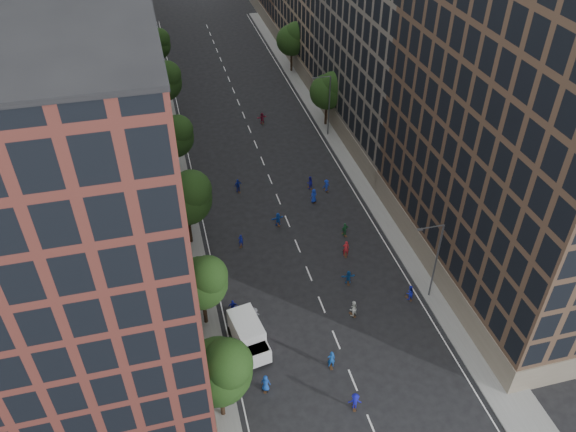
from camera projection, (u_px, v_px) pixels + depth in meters
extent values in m
plane|color=black|center=(263.00, 163.00, 74.87)|extent=(240.00, 240.00, 0.00)
cube|color=slate|center=(168.00, 146.00, 78.21)|extent=(4.00, 105.00, 0.15)
cube|color=slate|center=(332.00, 125.00, 82.92)|extent=(4.00, 105.00, 0.15)
cube|color=#552620|center=(84.00, 232.00, 39.76)|extent=(14.00, 22.00, 30.00)
cube|color=#887159|center=(87.00, 72.00, 56.90)|extent=(14.00, 26.00, 34.00)
cube|color=#552620|center=(96.00, 26.00, 76.34)|extent=(14.00, 20.00, 28.00)
cube|color=#4A3527|center=(534.00, 108.00, 48.44)|extent=(14.00, 30.00, 36.00)
cube|color=#615950|center=(398.00, 17.00, 71.55)|extent=(14.00, 28.00, 33.00)
cylinder|color=black|center=(222.00, 400.00, 43.91)|extent=(0.36, 0.36, 3.96)
sphere|color=black|center=(218.00, 371.00, 41.70)|extent=(5.20, 5.20, 5.20)
sphere|color=black|center=(227.00, 364.00, 40.64)|extent=(3.90, 3.90, 3.90)
cylinder|color=black|center=(205.00, 309.00, 51.64)|extent=(0.36, 0.36, 3.70)
sphere|color=black|center=(201.00, 283.00, 49.59)|extent=(4.80, 4.80, 4.80)
sphere|color=black|center=(207.00, 276.00, 48.60)|extent=(3.60, 3.60, 3.60)
cylinder|color=black|center=(190.00, 228.00, 60.67)|extent=(0.36, 0.36, 4.22)
sphere|color=black|center=(186.00, 199.00, 58.31)|extent=(5.60, 5.60, 5.60)
sphere|color=black|center=(191.00, 190.00, 57.16)|extent=(4.20, 4.20, 4.20)
cylinder|color=black|center=(177.00, 162.00, 71.49)|extent=(0.36, 0.36, 3.87)
sphere|color=black|center=(174.00, 138.00, 69.33)|extent=(5.00, 5.00, 5.00)
sphere|color=black|center=(178.00, 130.00, 68.30)|extent=(3.75, 3.75, 3.75)
cylinder|color=black|center=(167.00, 106.00, 83.68)|extent=(0.36, 0.36, 4.05)
sphere|color=black|center=(163.00, 83.00, 81.42)|extent=(5.40, 5.40, 5.40)
sphere|color=black|center=(167.00, 75.00, 80.32)|extent=(4.05, 4.05, 4.05)
cylinder|color=black|center=(159.00, 65.00, 96.01)|extent=(0.36, 0.36, 3.78)
sphere|color=black|center=(156.00, 45.00, 93.90)|extent=(4.80, 4.80, 4.80)
sphere|color=black|center=(159.00, 39.00, 92.91)|extent=(3.60, 3.60, 3.60)
cylinder|color=black|center=(326.00, 113.00, 82.05)|extent=(0.36, 0.36, 3.74)
sphere|color=black|center=(327.00, 92.00, 79.96)|extent=(5.00, 5.00, 5.00)
sphere|color=black|center=(333.00, 85.00, 78.94)|extent=(3.75, 3.75, 3.75)
cylinder|color=black|center=(291.00, 61.00, 97.29)|extent=(0.36, 0.36, 3.96)
sphere|color=black|center=(292.00, 40.00, 95.08)|extent=(5.20, 5.20, 5.20)
sphere|color=black|center=(296.00, 33.00, 94.01)|extent=(3.90, 3.90, 3.90)
cylinder|color=#595B60|center=(436.00, 262.00, 52.77)|extent=(0.18, 0.18, 9.00)
cylinder|color=#595B60|center=(432.00, 227.00, 49.77)|extent=(2.40, 0.12, 0.12)
cube|color=#595B60|center=(420.00, 229.00, 49.59)|extent=(0.50, 0.22, 0.15)
cylinder|color=#595B60|center=(329.00, 107.00, 78.02)|extent=(0.18, 0.18, 9.00)
cylinder|color=#595B60|center=(322.00, 77.00, 75.03)|extent=(2.40, 0.12, 0.12)
cube|color=#595B60|center=(314.00, 78.00, 74.84)|extent=(0.50, 0.22, 0.15)
cube|color=silver|center=(247.00, 330.00, 49.98)|extent=(2.92, 4.26, 2.40)
cube|color=silver|center=(257.00, 353.00, 48.51)|extent=(2.45, 2.09, 1.53)
cube|color=black|center=(256.00, 348.00, 48.08)|extent=(2.18, 1.73, 0.11)
cylinder|color=black|center=(246.00, 366.00, 48.38)|extent=(0.41, 0.86, 0.83)
cylinder|color=black|center=(270.00, 357.00, 49.08)|extent=(0.41, 0.86, 0.83)
cylinder|color=black|center=(230.00, 331.00, 51.45)|extent=(0.41, 0.86, 0.83)
cylinder|color=black|center=(252.00, 323.00, 52.16)|extent=(0.41, 0.86, 0.83)
imported|color=#133D9A|center=(266.00, 383.00, 46.47)|extent=(0.95, 0.80, 1.67)
imported|color=navy|center=(331.00, 360.00, 48.25)|extent=(0.72, 0.51, 1.87)
imported|color=#1720BC|center=(410.00, 293.00, 54.68)|extent=(0.95, 0.83, 1.66)
imported|color=#11128F|center=(355.00, 402.00, 45.11)|extent=(1.20, 0.88, 1.66)
imported|color=#11168E|center=(233.00, 307.00, 53.28)|extent=(0.96, 0.49, 1.58)
imported|color=navy|center=(348.00, 278.00, 56.46)|extent=(1.47, 0.60, 1.54)
imported|color=maroon|center=(259.00, 333.00, 50.59)|extent=(1.08, 0.88, 1.90)
imported|color=#AA1C22|center=(346.00, 249.00, 59.65)|extent=(0.78, 0.59, 1.93)
imported|color=silver|center=(353.00, 309.00, 52.97)|extent=(1.04, 0.95, 1.75)
imported|color=#47484C|center=(254.00, 316.00, 52.10)|extent=(1.44, 1.18, 1.94)
imported|color=#1E6433|center=(345.00, 230.00, 62.44)|extent=(1.01, 0.66, 1.60)
imported|color=#1648B7|center=(278.00, 219.00, 63.89)|extent=(1.56, 0.73, 1.62)
imported|color=#142DA5|center=(314.00, 196.00, 67.35)|extent=(1.02, 0.84, 1.80)
imported|color=#131E9B|center=(241.00, 241.00, 61.04)|extent=(0.64, 0.54, 1.50)
imported|color=#121292|center=(310.00, 183.00, 69.67)|extent=(0.99, 0.89, 1.68)
imported|color=#142DA2|center=(326.00, 186.00, 69.26)|extent=(1.15, 0.90, 1.57)
imported|color=#122294|center=(238.00, 186.00, 69.07)|extent=(1.12, 0.73, 1.77)
imported|color=maroon|center=(262.00, 118.00, 82.99)|extent=(1.61, 0.77, 1.66)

